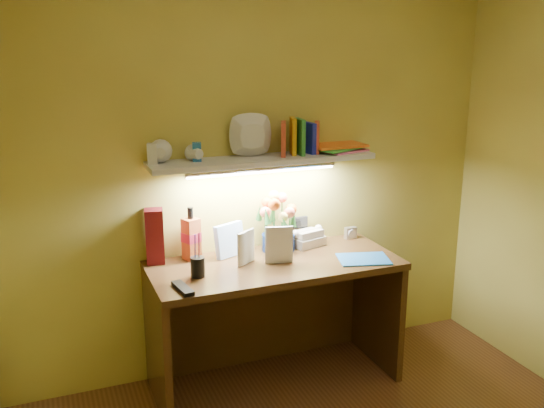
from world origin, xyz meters
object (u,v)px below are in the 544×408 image
Objects in this scene: telephone at (307,236)px; whisky_bottle at (191,233)px; desk at (275,323)px; flower_bouquet at (278,222)px; desk_clock at (351,233)px.

whisky_bottle is at bearing 162.69° from telephone.
telephone reaches higher than desk.
desk is 0.58m from flower_bouquet.
desk_clock is at bearing -0.31° from whisky_bottle.
flower_bouquet reaches higher than whisky_bottle.
desk is 19.19× the size of desk_clock.
desk_clock is (0.50, 0.04, -0.13)m from flower_bouquet.
desk_clock is (0.60, 0.22, 0.41)m from desk.
telephone is at bearing 3.81° from flower_bouquet.
flower_bouquet is 4.68× the size of desk_clock.
telephone is 0.62× the size of whisky_bottle.
telephone is (0.29, 0.20, 0.43)m from desk.
desk is at bearing -117.39° from flower_bouquet.
desk is at bearing -161.52° from desk_clock.
desk_clock is 0.24× the size of whisky_bottle.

